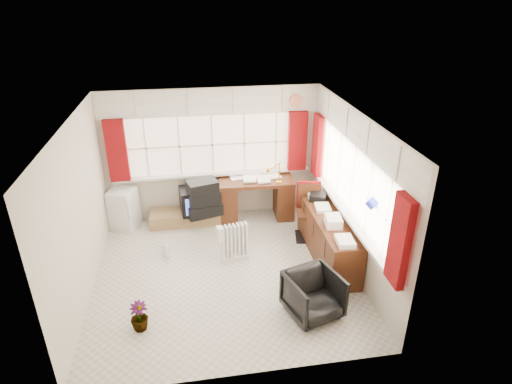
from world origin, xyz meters
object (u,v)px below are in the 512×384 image
desk (256,196)px  crt_tv (195,200)px  credenza (328,236)px  task_chair (308,208)px  tv_bench (188,216)px  radiator (234,246)px  mini_fridge (124,209)px  office_chair (313,295)px  desk_lamp (279,168)px

desk → crt_tv: 1.18m
desk → credenza: credenza is taller
desk → task_chair: bearing=-45.6°
credenza → tv_bench: size_ratio=1.43×
radiator → mini_fridge: 2.37m
desk → task_chair: size_ratio=1.40×
office_chair → mini_fridge: mini_fridge is taller
desk → credenza: 1.81m
radiator → credenza: 1.55m
radiator → crt_tv: size_ratio=1.13×
desk → tv_bench: 1.37m
task_chair → radiator: task_chair is taller
office_chair → tv_bench: bearing=102.8°
task_chair → mini_fridge: bearing=165.7°
task_chair → credenza: task_chair is taller
desk → mini_fridge: (-2.49, 0.02, -0.07)m
task_chair → mini_fridge: task_chair is taller
task_chair → tv_bench: 2.32m
task_chair → crt_tv: bearing=159.7°
desk → desk_lamp: size_ratio=3.45×
tv_bench → mini_fridge: mini_fridge is taller
desk_lamp → task_chair: size_ratio=0.41×
desk → radiator: bearing=-112.6°
radiator → mini_fridge: (-1.90, 1.42, 0.11)m
radiator → credenza: bearing=-5.1°
desk → office_chair: desk is taller
task_chair → credenza: size_ratio=0.51×
office_chair → mini_fridge: size_ratio=0.93×
mini_fridge → desk: bearing=-0.4°
desk → mini_fridge: size_ratio=1.91×
radiator → task_chair: bearing=22.5°
credenza → crt_tv: 2.57m
credenza → desk_lamp: bearing=112.9°
desk → radiator: 1.53m
desk → credenza: bearing=-58.4°
desk → mini_fridge: desk is taller
tv_bench → crt_tv: (0.16, -0.07, 0.37)m
task_chair → crt_tv: size_ratio=1.74×
office_chair → tv_bench: 3.30m
desk → desk_lamp: desk_lamp is taller
task_chair → tv_bench: task_chair is taller
office_chair → desk_lamp: bearing=71.0°
office_chair → radiator: (-0.91, 1.46, -0.05)m
credenza → crt_tv: credenza is taller
desk_lamp → task_chair: 0.91m
crt_tv → mini_fridge: mini_fridge is taller
task_chair → office_chair: 2.11m
radiator → credenza: size_ratio=0.33×
radiator → tv_bench: (-0.74, 1.38, -0.14)m
desk → crt_tv: desk is taller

